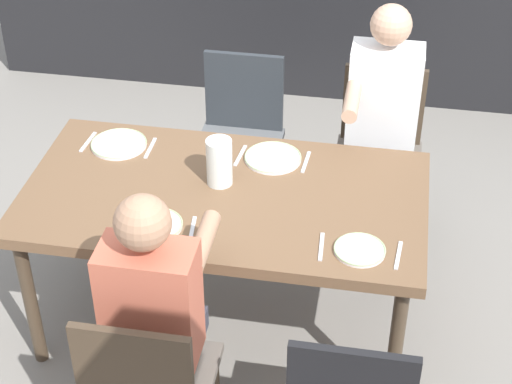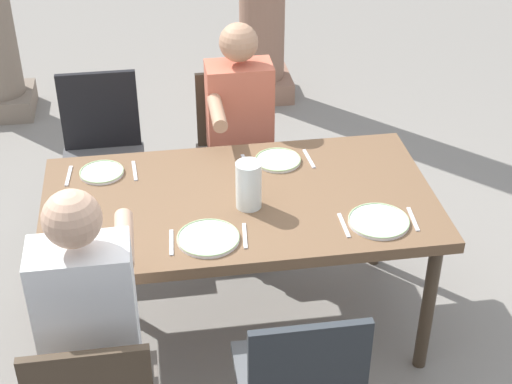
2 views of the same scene
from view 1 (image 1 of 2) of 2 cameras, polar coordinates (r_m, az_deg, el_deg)
name	(u,v)px [view 1 (image 1 of 2)]	position (r m, az deg, el deg)	size (l,w,h in m)	color
ground_plane	(228,320)	(4.13, -1.92, -8.52)	(16.00, 16.00, 0.00)	gray
dining_table	(224,205)	(3.68, -2.13, -0.86)	(1.73, 0.93, 0.75)	brown
chair_west_south	(379,144)	(4.45, 8.25, 3.21)	(0.44, 0.44, 0.89)	#6A6158
chair_mid_north	(147,384)	(3.19, -7.29, -12.64)	(0.44, 0.44, 0.90)	#6A6158
chair_mid_south	(240,130)	(4.51, -1.06, 4.18)	(0.44, 0.44, 0.90)	#5B5E61
diner_woman_green	(159,316)	(3.20, -6.51, -8.27)	(0.34, 0.49, 1.26)	#3F3F4C
diner_man_white	(380,131)	(4.19, 8.28, 4.09)	(0.35, 0.49, 1.33)	#3F3F4C
patio_railing	(295,32)	(5.73, 2.65, 10.65)	(4.13, 0.10, 0.90)	black
plate_0	(360,250)	(3.35, 6.95, -3.86)	(0.20, 0.20, 0.02)	white
fork_0	(398,255)	(3.35, 9.50, -4.20)	(0.02, 0.17, 0.01)	silver
spoon_0	(321,247)	(3.36, 4.39, -3.66)	(0.02, 0.17, 0.01)	silver
plate_1	(273,158)	(3.84, 1.14, 2.31)	(0.26, 0.26, 0.02)	white
fork_1	(306,162)	(3.83, 3.36, 2.01)	(0.02, 0.17, 0.01)	silver
spoon_1	(240,156)	(3.87, -1.06, 2.45)	(0.02, 0.17, 0.01)	silver
plate_2	(156,225)	(3.47, -6.69, -2.18)	(0.22, 0.22, 0.02)	white
fork_2	(192,230)	(3.44, -4.28, -2.54)	(0.02, 0.17, 0.01)	silver
spoon_2	(121,222)	(3.51, -9.04, -1.98)	(0.02, 0.17, 0.01)	silver
plate_3	(119,144)	(3.99, -9.15, 3.19)	(0.26, 0.26, 0.02)	white
fork_3	(150,148)	(3.95, -7.07, 2.93)	(0.02, 0.17, 0.01)	silver
spoon_3	(88,142)	(4.04, -11.17, 3.30)	(0.02, 0.17, 0.01)	silver
water_pitcher	(219,164)	(3.65, -2.46, 1.87)	(0.11, 0.11, 0.21)	white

